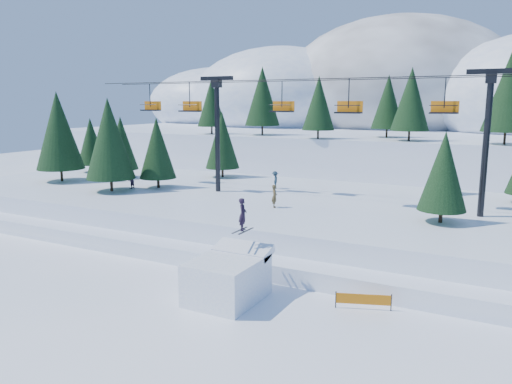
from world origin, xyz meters
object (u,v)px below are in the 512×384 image
at_px(banner_near, 363,299).
at_px(banner_far, 367,283).
at_px(jump_kicker, 228,277).
at_px(chairlift, 328,118).

xyz_separation_m(banner_near, banner_far, (-0.51, 2.47, 0.00)).
distance_m(jump_kicker, chairlift, 18.14).
bearing_deg(banner_near, jump_kicker, -163.35).
height_order(banner_near, banner_far, same).
height_order(jump_kicker, chairlift, chairlift).
bearing_deg(banner_far, jump_kicker, -144.54).
xyz_separation_m(jump_kicker, banner_far, (6.35, 4.52, -0.72)).
height_order(chairlift, banner_far, chairlift).
bearing_deg(banner_near, chairlift, 116.89).
xyz_separation_m(chairlift, banner_near, (7.20, -14.19, -8.78)).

